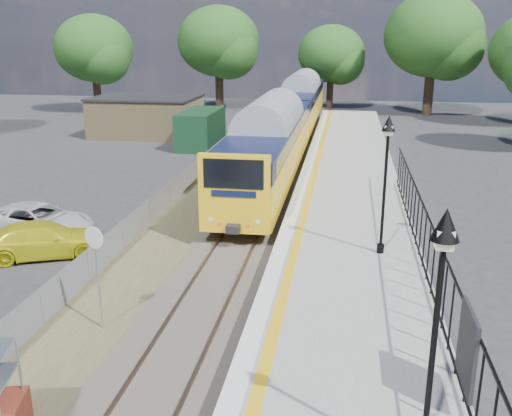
% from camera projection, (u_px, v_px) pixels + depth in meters
% --- Properties ---
extents(ground, '(120.00, 120.00, 0.00)m').
position_uv_depth(ground, '(177.00, 359.00, 14.51)').
color(ground, '#2D2D30').
rests_on(ground, ground).
extents(track_bed, '(5.90, 80.00, 0.29)m').
position_uv_depth(track_bed, '(233.00, 231.00, 23.69)').
color(track_bed, '#473F38').
rests_on(track_bed, ground).
extents(platform, '(5.00, 70.00, 0.90)m').
position_uv_depth(platform, '(347.00, 243.00, 21.30)').
color(platform, gray).
rests_on(platform, ground).
extents(platform_edge, '(0.90, 70.00, 0.01)m').
position_uv_depth(platform_edge, '(292.00, 228.00, 21.48)').
color(platform_edge, silver).
rests_on(platform_edge, platform).
extents(victorian_lamp_south, '(0.44, 0.44, 4.60)m').
position_uv_depth(victorian_lamp_south, '(440.00, 284.00, 8.65)').
color(victorian_lamp_south, black).
rests_on(victorian_lamp_south, platform).
extents(victorian_lamp_north, '(0.44, 0.44, 4.60)m').
position_uv_depth(victorian_lamp_north, '(387.00, 153.00, 18.12)').
color(victorian_lamp_north, black).
rests_on(victorian_lamp_north, platform).
extents(palisade_fence, '(0.12, 26.00, 2.00)m').
position_uv_depth(palisade_fence, '(437.00, 274.00, 15.10)').
color(palisade_fence, black).
rests_on(palisade_fence, platform).
extents(wire_fence, '(0.06, 52.00, 1.20)m').
position_uv_depth(wire_fence, '(164.00, 199.00, 26.30)').
color(wire_fence, '#999EA3').
rests_on(wire_fence, ground).
extents(outbuilding, '(10.80, 10.10, 3.12)m').
position_uv_depth(outbuilding, '(157.00, 118.00, 45.17)').
color(outbuilding, '#9C8558').
rests_on(outbuilding, ground).
extents(tree_line, '(56.80, 43.80, 11.88)m').
position_uv_depth(tree_line, '(321.00, 49.00, 52.02)').
color(tree_line, '#332319').
rests_on(tree_line, ground).
extents(train, '(2.82, 40.83, 3.51)m').
position_uv_depth(train, '(290.00, 116.00, 40.28)').
color(train, yellow).
rests_on(train, ground).
extents(speed_sign, '(0.60, 0.21, 3.06)m').
position_uv_depth(speed_sign, '(96.00, 260.00, 15.31)').
color(speed_sign, '#999EA3').
rests_on(speed_sign, ground).
extents(car_yellow, '(4.81, 3.47, 1.29)m').
position_uv_depth(car_yellow, '(44.00, 240.00, 21.04)').
color(car_yellow, yellow).
rests_on(car_yellow, ground).
extents(car_white, '(4.94, 2.93, 1.29)m').
position_uv_depth(car_white, '(38.00, 220.00, 23.25)').
color(car_white, silver).
rests_on(car_white, ground).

